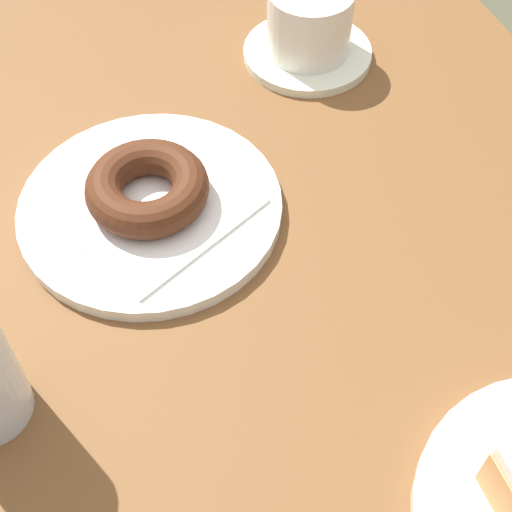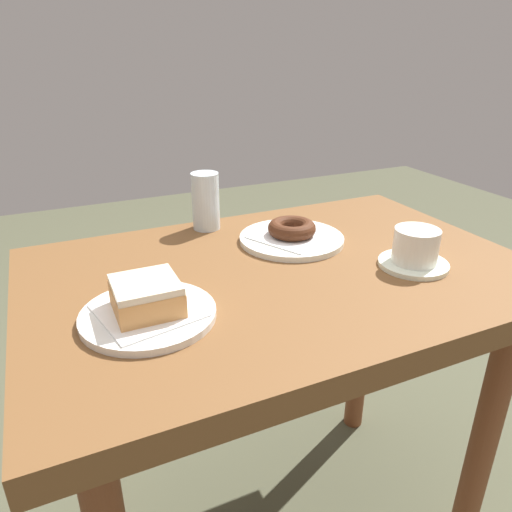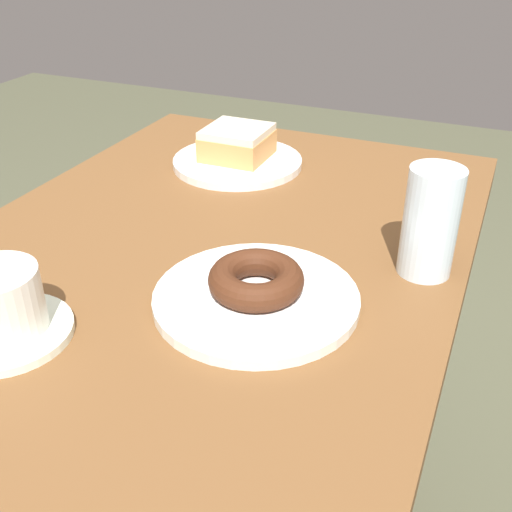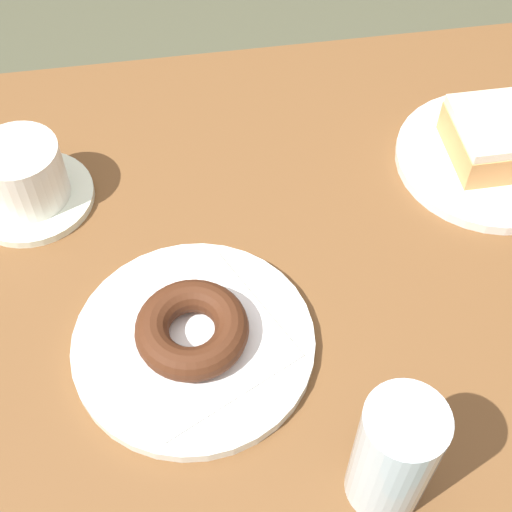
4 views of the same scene
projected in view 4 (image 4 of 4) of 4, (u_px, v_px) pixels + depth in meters
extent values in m
plane|color=#4F503A|center=(258.00, 486.00, 1.37)|extent=(6.00, 6.00, 0.00)
cube|color=brown|center=(260.00, 257.00, 0.80)|extent=(0.97, 0.65, 0.05)
cylinder|color=brown|center=(466.00, 253.00, 1.26)|extent=(0.06, 0.06, 0.69)
cylinder|color=white|center=(490.00, 159.00, 0.84)|extent=(0.22, 0.22, 0.01)
cube|color=white|center=(492.00, 154.00, 0.84)|extent=(0.17, 0.17, 0.00)
cube|color=tan|center=(497.00, 140.00, 0.82)|extent=(0.10, 0.10, 0.04)
cube|color=beige|center=(503.00, 123.00, 0.80)|extent=(0.10, 0.10, 0.01)
cylinder|color=tan|center=(504.00, 121.00, 0.80)|extent=(0.02, 0.02, 0.00)
cylinder|color=white|center=(194.00, 343.00, 0.70)|extent=(0.23, 0.23, 0.01)
cube|color=white|center=(193.00, 339.00, 0.69)|extent=(0.20, 0.20, 0.00)
torus|color=#462312|center=(192.00, 329.00, 0.68)|extent=(0.11, 0.11, 0.03)
cylinder|color=silver|center=(394.00, 456.00, 0.57)|extent=(0.06, 0.06, 0.13)
cylinder|color=white|center=(32.00, 197.00, 0.81)|extent=(0.14, 0.14, 0.01)
cylinder|color=white|center=(23.00, 173.00, 0.78)|extent=(0.09, 0.09, 0.07)
cylinder|color=black|center=(16.00, 153.00, 0.75)|extent=(0.08, 0.08, 0.00)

